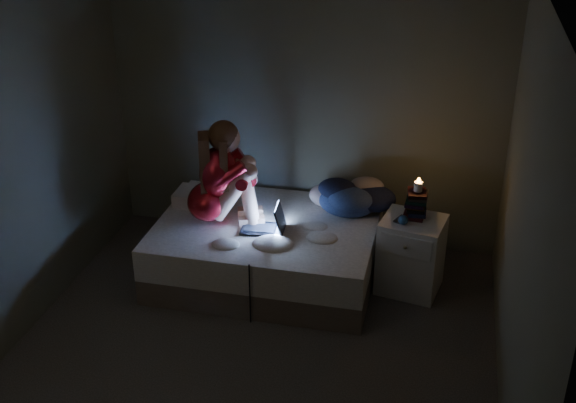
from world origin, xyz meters
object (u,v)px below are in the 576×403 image
(nightstand, at_px, (411,255))
(candle, at_px, (418,185))
(laptop, at_px, (262,217))
(phone, at_px, (401,220))
(woman, at_px, (208,173))
(bed, at_px, (267,250))

(nightstand, xyz_separation_m, candle, (0.01, 0.07, 0.62))
(laptop, xyz_separation_m, phone, (1.15, 0.14, 0.03))
(woman, bearing_deg, candle, -12.89)
(bed, height_order, nightstand, nightstand)
(candle, distance_m, phone, 0.32)
(bed, height_order, phone, phone)
(nightstand, bearing_deg, laptop, -161.00)
(woman, height_order, nightstand, woman)
(nightstand, height_order, candle, candle)
(bed, xyz_separation_m, phone, (1.14, 0.02, 0.41))
(bed, height_order, woman, woman)
(woman, height_order, phone, woman)
(laptop, bearing_deg, candle, 6.89)
(bed, xyz_separation_m, nightstand, (1.24, 0.06, 0.08))
(phone, bearing_deg, laptop, -159.70)
(bed, relative_size, laptop, 5.20)
(bed, bearing_deg, laptop, -92.25)
(woman, bearing_deg, phone, -16.43)
(laptop, height_order, candle, candle)
(bed, distance_m, woman, 0.87)
(woman, xyz_separation_m, nightstand, (1.72, 0.14, -0.64))
(laptop, distance_m, candle, 1.32)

